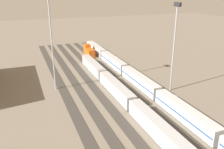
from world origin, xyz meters
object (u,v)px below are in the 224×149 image
object	(u,v)px
train_on_track_1	(140,81)
light_mast_1	(50,27)
light_mast_2	(175,37)
train_on_track_2	(89,51)
train_on_track_3	(131,102)

from	to	relation	value
train_on_track_1	light_mast_1	bearing A→B (deg)	73.94
light_mast_1	light_mast_2	distance (m)	37.79
train_on_track_1	light_mast_2	world-z (taller)	light_mast_2
train_on_track_2	train_on_track_1	distance (m)	44.61
train_on_track_3	light_mast_2	distance (m)	24.62
train_on_track_3	train_on_track_1	bearing A→B (deg)	-35.94
train_on_track_3	train_on_track_2	xyz separation A→B (m)	(58.12, -5.00, 0.07)
light_mast_1	light_mast_2	bearing A→B (deg)	-112.50
train_on_track_3	train_on_track_2	size ratio (longest dim) A/B	9.06
train_on_track_1	light_mast_2	xyz separation A→B (m)	(-6.62, -7.73, 15.57)
train_on_track_3	train_on_track_1	world-z (taller)	train_on_track_3
train_on_track_3	light_mast_1	xyz separation A→B (m)	(21.59, 17.07, 18.47)
train_on_track_2	train_on_track_1	world-z (taller)	train_on_track_2
train_on_track_2	train_on_track_3	bearing A→B (deg)	175.08
train_on_track_3	train_on_track_1	distance (m)	17.04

